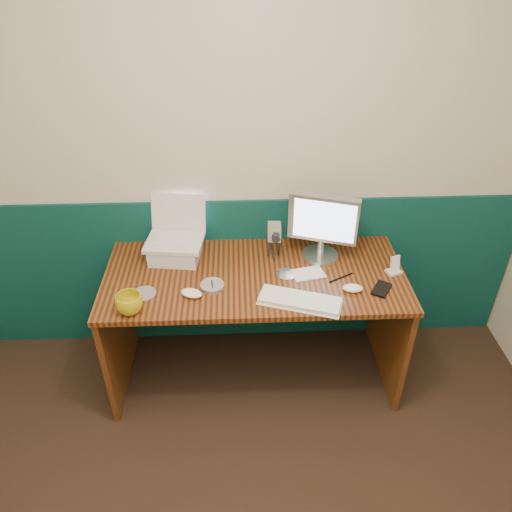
{
  "coord_description": "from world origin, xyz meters",
  "views": [
    {
      "loc": [
        0.06,
        -0.75,
        2.33
      ],
      "look_at": [
        0.14,
        1.23,
        0.97
      ],
      "focal_mm": 35.0,
      "sensor_mm": 36.0,
      "label": 1
    }
  ],
  "objects_px": {
    "laptop": "(173,224)",
    "monitor": "(322,228)",
    "keyboard": "(300,301)",
    "mug": "(129,304)",
    "desk": "(255,327)",
    "camcorder": "(274,242)"
  },
  "relations": [
    {
      "from": "mug",
      "to": "keyboard",
      "type": "bearing_deg",
      "value": 2.06
    },
    {
      "from": "laptop",
      "to": "keyboard",
      "type": "bearing_deg",
      "value": -26.26
    },
    {
      "from": "laptop",
      "to": "monitor",
      "type": "height_order",
      "value": "monitor"
    },
    {
      "from": "desk",
      "to": "camcorder",
      "type": "bearing_deg",
      "value": 54.13
    },
    {
      "from": "desk",
      "to": "monitor",
      "type": "xyz_separation_m",
      "value": [
        0.37,
        0.15,
        0.56
      ]
    },
    {
      "from": "keyboard",
      "to": "desk",
      "type": "bearing_deg",
      "value": 148.82
    },
    {
      "from": "desk",
      "to": "mug",
      "type": "relative_size",
      "value": 12.5
    },
    {
      "from": "desk",
      "to": "camcorder",
      "type": "distance_m",
      "value": 0.52
    },
    {
      "from": "keyboard",
      "to": "mug",
      "type": "xyz_separation_m",
      "value": [
        -0.82,
        -0.03,
        0.04
      ]
    },
    {
      "from": "desk",
      "to": "camcorder",
      "type": "xyz_separation_m",
      "value": [
        0.11,
        0.15,
        0.48
      ]
    },
    {
      "from": "keyboard",
      "to": "camcorder",
      "type": "height_order",
      "value": "camcorder"
    },
    {
      "from": "monitor",
      "to": "keyboard",
      "type": "relative_size",
      "value": 0.93
    },
    {
      "from": "desk",
      "to": "keyboard",
      "type": "bearing_deg",
      "value": -49.67
    },
    {
      "from": "laptop",
      "to": "keyboard",
      "type": "xyz_separation_m",
      "value": [
        0.64,
        -0.42,
        -0.21
      ]
    },
    {
      "from": "desk",
      "to": "laptop",
      "type": "bearing_deg",
      "value": 157.73
    },
    {
      "from": "laptop",
      "to": "mug",
      "type": "relative_size",
      "value": 2.38
    },
    {
      "from": "laptop",
      "to": "monitor",
      "type": "bearing_deg",
      "value": 5.51
    },
    {
      "from": "desk",
      "to": "laptop",
      "type": "relative_size",
      "value": 5.25
    },
    {
      "from": "laptop",
      "to": "camcorder",
      "type": "distance_m",
      "value": 0.56
    },
    {
      "from": "monitor",
      "to": "keyboard",
      "type": "bearing_deg",
      "value": -93.31
    },
    {
      "from": "desk",
      "to": "keyboard",
      "type": "height_order",
      "value": "keyboard"
    },
    {
      "from": "desk",
      "to": "monitor",
      "type": "relative_size",
      "value": 4.32
    }
  ]
}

